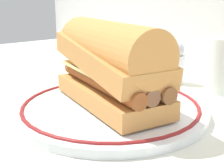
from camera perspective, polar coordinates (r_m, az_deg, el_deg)
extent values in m
plane|color=silver|center=(0.47, -2.29, -5.70)|extent=(1.50, 1.50, 0.00)
cylinder|color=white|center=(0.47, 0.00, -4.54)|extent=(0.29, 0.29, 0.01)
torus|color=maroon|center=(0.47, 0.00, -3.86)|extent=(0.26, 0.26, 0.01)
cube|color=#CD8E4A|center=(0.47, 0.00, -2.01)|extent=(0.22, 0.12, 0.03)
cylinder|color=brown|center=(0.45, -2.60, 0.47)|extent=(0.21, 0.06, 0.02)
cylinder|color=brown|center=(0.46, 0.00, 0.85)|extent=(0.21, 0.06, 0.02)
cylinder|color=brown|center=(0.47, 2.48, 1.22)|extent=(0.21, 0.06, 0.02)
cube|color=#EAD67A|center=(0.46, 0.00, 2.50)|extent=(0.18, 0.11, 0.01)
cube|color=#C88845|center=(0.45, 0.00, 4.66)|extent=(0.22, 0.12, 0.06)
cylinder|color=#D08A46|center=(0.45, 0.00, 6.54)|extent=(0.22, 0.11, 0.07)
cylinder|color=gold|center=(0.60, 19.49, 0.92)|extent=(0.05, 0.05, 0.05)
cylinder|color=white|center=(0.64, 11.32, 2.63)|extent=(0.04, 0.04, 0.06)
sphere|color=silver|center=(0.63, 11.50, 5.97)|extent=(0.03, 0.03, 0.03)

